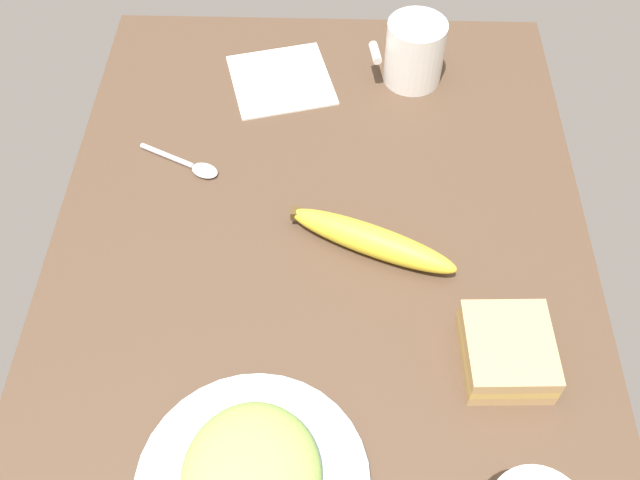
% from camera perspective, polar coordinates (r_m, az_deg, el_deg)
% --- Properties ---
extents(tabletop, '(0.90, 0.64, 0.02)m').
position_cam_1_polar(tabletop, '(0.85, 0.00, -1.62)').
color(tabletop, '#4C3828').
rests_on(tabletop, ground).
extents(plate_of_food, '(0.22, 0.22, 0.06)m').
position_cam_1_polar(plate_of_food, '(0.71, -5.40, -18.18)').
color(plate_of_food, silver).
rests_on(plate_of_food, tabletop).
extents(coffee_mug_milky, '(0.08, 0.10, 0.09)m').
position_cam_1_polar(coffee_mug_milky, '(1.04, 7.43, 14.51)').
color(coffee_mug_milky, white).
rests_on(coffee_mug_milky, tabletop).
extents(sandwich_main, '(0.10, 0.09, 0.04)m').
position_cam_1_polar(sandwich_main, '(0.78, 14.49, -8.50)').
color(sandwich_main, tan).
rests_on(sandwich_main, tabletop).
extents(banana, '(0.11, 0.20, 0.04)m').
position_cam_1_polar(banana, '(0.84, 4.06, -0.02)').
color(banana, yellow).
rests_on(banana, tabletop).
extents(spoon, '(0.06, 0.11, 0.01)m').
position_cam_1_polar(spoon, '(0.94, -10.11, 5.82)').
color(spoon, silver).
rests_on(spoon, tabletop).
extents(paper_napkin, '(0.17, 0.17, 0.00)m').
position_cam_1_polar(paper_napkin, '(1.05, -3.08, 12.46)').
color(paper_napkin, white).
rests_on(paper_napkin, tabletop).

